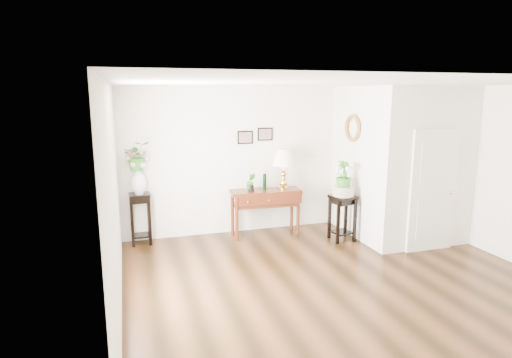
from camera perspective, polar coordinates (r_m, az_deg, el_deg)
name	(u,v)px	position (r m, az deg, el deg)	size (l,w,h in m)	color
floor	(341,284)	(6.41, 11.29, -13.52)	(6.00, 5.50, 0.02)	#482813
ceiling	(350,83)	(5.83, 12.37, 12.37)	(6.00, 5.50, 0.02)	white
wall_back	(277,159)	(8.43, 2.78, 2.67)	(6.00, 0.02, 2.80)	white
wall_left	(114,205)	(5.24, -18.35, -3.27)	(0.02, 5.50, 2.80)	white
partition	(398,162)	(8.55, 18.44, 2.22)	(1.80, 1.95, 2.80)	white
door	(433,191)	(7.83, 22.50, -1.47)	(0.90, 0.05, 2.10)	silver
art_print_left	(245,137)	(8.16, -1.46, 5.57)	(0.30, 0.02, 0.25)	black
art_print_right	(265,134)	(8.27, 1.22, 6.00)	(0.30, 0.02, 0.25)	black
wall_ornament	(352,128)	(8.07, 12.73, 6.66)	(0.51, 0.51, 0.07)	#A46F26
console_table	(265,213)	(8.16, 1.25, -4.50)	(1.33, 0.44, 0.89)	#3C2013
table_lamp	(284,171)	(8.10, 3.69, 1.12)	(0.44, 0.44, 0.78)	#DEAA50
green_vase	(265,181)	(8.01, 1.14, -0.29)	(0.06, 0.06, 0.31)	black
potted_plant	(251,183)	(7.93, -0.71, -0.48)	(0.18, 0.14, 0.32)	#2E7520
plant_stand_a	(141,219)	(7.97, -15.13, -5.15)	(0.36, 0.36, 0.92)	black
porcelain_vase	(139,181)	(7.80, -15.39, -0.30)	(0.27, 0.27, 0.47)	white
lily_arrangement	(137,157)	(7.73, -15.55, 2.84)	(0.47, 0.40, 0.52)	#2E7520
plant_stand_b	(342,218)	(8.05, 11.40, -5.10)	(0.40, 0.40, 0.85)	black
ceramic_bowl	(343,191)	(7.92, 11.54, -1.61)	(0.39, 0.39, 0.17)	#BDB697
narcissus	(344,175)	(7.86, 11.63, 0.52)	(0.29, 0.29, 0.52)	#2E7520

